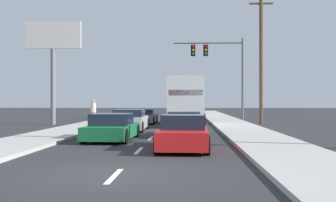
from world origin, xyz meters
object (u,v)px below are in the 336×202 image
utility_pole_mid (261,58)px  roadside_billboard (53,51)px  car_red (183,134)px  traffic_signal_mast (215,59)px  car_white (130,121)px  car_green (112,128)px  box_truck (187,98)px  car_navy (184,125)px  car_gray (144,117)px  pedestrian_near_corner (93,112)px

utility_pole_mid → roadside_billboard: (-15.33, -1.98, 0.39)m
car_red → traffic_signal_mast: size_ratio=0.56×
car_white → car_green: 6.26m
car_green → box_truck: bearing=74.1°
car_white → roadside_billboard: roadside_billboard is taller
car_green → utility_pole_mid: utility_pole_mid is taller
box_truck → traffic_signal_mast: 7.79m
car_white → utility_pole_mid: bearing=38.5°
car_navy → utility_pole_mid: (5.74, 10.81, 4.44)m
car_gray → car_white: (-0.07, -7.48, 0.06)m
car_white → box_truck: bearing=58.2°
car_green → car_red: bearing=-47.1°
car_white → utility_pole_mid: 12.36m
car_gray → car_navy: car_navy is taller
car_white → box_truck: size_ratio=0.52×
car_green → roadside_billboard: (-6.37, 11.47, 4.85)m
car_white → roadside_billboard: (-6.30, 5.21, 4.81)m
car_green → box_truck: (3.35, 11.78, 1.41)m
car_gray → box_truck: size_ratio=0.49×
car_navy → utility_pole_mid: bearing=62.0°
car_gray → utility_pole_mid: size_ratio=0.43×
pedestrian_near_corner → roadside_billboard: bearing=165.9°
box_truck → car_red: 15.31m
car_navy → pedestrian_near_corner: size_ratio=2.66×
traffic_signal_mast → car_gray: bearing=-141.7°
roadside_billboard → car_red: bearing=-57.3°
roadside_billboard → pedestrian_near_corner: size_ratio=4.43×
pedestrian_near_corner → car_red: bearing=-65.5°
car_navy → traffic_signal_mast: bearing=80.7°
roadside_billboard → car_gray: bearing=19.7°
car_gray → roadside_billboard: bearing=-160.3°
car_green → box_truck: 12.32m
car_green → traffic_signal_mast: bearing=72.5°
car_navy → traffic_signal_mast: size_ratio=0.62×
pedestrian_near_corner → car_white: bearing=-54.3°
traffic_signal_mast → pedestrian_near_corner: bearing=-139.8°
car_white → car_green: size_ratio=1.01×
car_gray → car_green: car_green is taller
utility_pole_mid → roadside_billboard: 15.46m
car_white → car_red: bearing=-71.3°
car_white → pedestrian_near_corner: (-3.17, 4.42, 0.40)m
traffic_signal_mast → utility_pole_mid: size_ratio=0.75×
car_red → box_truck: bearing=89.5°
car_gray → car_navy: 11.56m
car_white → car_navy: size_ratio=0.99×
car_gray → traffic_signal_mast: (5.78, 4.56, 4.90)m
car_white → roadside_billboard: bearing=140.4°
car_red → pedestrian_near_corner: size_ratio=2.37×
car_green → pedestrian_near_corner: pedestrian_near_corner is taller
car_green → car_red: car_red is taller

